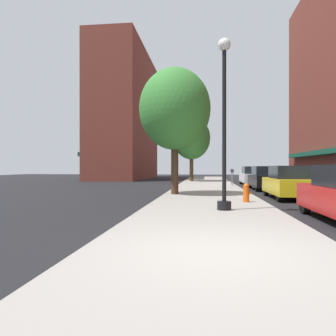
{
  "coord_description": "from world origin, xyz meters",
  "views": [
    {
      "loc": [
        -0.17,
        -5.58,
        1.59
      ],
      "look_at": [
        -2.73,
        16.31,
        1.53
      ],
      "focal_mm": 33.68,
      "sensor_mm": 36.0,
      "label": 1
    }
  ],
  "objects_px": {
    "car_yellow": "(288,183)",
    "car_white": "(252,176)",
    "parking_meter_far": "(233,175)",
    "car_black": "(265,178)",
    "parking_meter_near": "(231,175)",
    "tree_mid": "(175,109)",
    "fire_hydrant": "(246,193)",
    "tree_near": "(191,138)",
    "lamppost": "(224,120)"
  },
  "relations": [
    {
      "from": "parking_meter_near",
      "to": "car_white",
      "type": "relative_size",
      "value": 0.3
    },
    {
      "from": "parking_meter_near",
      "to": "tree_mid",
      "type": "height_order",
      "value": "tree_mid"
    },
    {
      "from": "lamppost",
      "to": "tree_mid",
      "type": "bearing_deg",
      "value": 110.51
    },
    {
      "from": "parking_meter_far",
      "to": "car_black",
      "type": "bearing_deg",
      "value": -56.06
    },
    {
      "from": "parking_meter_near",
      "to": "car_yellow",
      "type": "relative_size",
      "value": 0.3
    },
    {
      "from": "tree_mid",
      "to": "car_yellow",
      "type": "xyz_separation_m",
      "value": [
        5.8,
        -0.71,
        -3.94
      ]
    },
    {
      "from": "car_yellow",
      "to": "car_white",
      "type": "relative_size",
      "value": 1.0
    },
    {
      "from": "parking_meter_far",
      "to": "car_yellow",
      "type": "xyz_separation_m",
      "value": [
        1.95,
        -9.05,
        -0.14
      ]
    },
    {
      "from": "car_yellow",
      "to": "tree_mid",
      "type": "bearing_deg",
      "value": 174.58
    },
    {
      "from": "parking_meter_near",
      "to": "car_white",
      "type": "bearing_deg",
      "value": 42.24
    },
    {
      "from": "tree_near",
      "to": "car_white",
      "type": "xyz_separation_m",
      "value": [
        5.57,
        -4.82,
        -3.86
      ]
    },
    {
      "from": "parking_meter_near",
      "to": "tree_mid",
      "type": "relative_size",
      "value": 0.19
    },
    {
      "from": "parking_meter_near",
      "to": "lamppost",
      "type": "bearing_deg",
      "value": -95.59
    },
    {
      "from": "tree_near",
      "to": "car_black",
      "type": "bearing_deg",
      "value": -62.88
    },
    {
      "from": "car_white",
      "to": "tree_mid",
      "type": "bearing_deg",
      "value": -116.59
    },
    {
      "from": "lamppost",
      "to": "car_white",
      "type": "bearing_deg",
      "value": 78.77
    },
    {
      "from": "lamppost",
      "to": "parking_meter_near",
      "type": "relative_size",
      "value": 4.5
    },
    {
      "from": "lamppost",
      "to": "car_white",
      "type": "xyz_separation_m",
      "value": [
        3.5,
        17.64,
        -2.39
      ]
    },
    {
      "from": "car_white",
      "to": "parking_meter_far",
      "type": "bearing_deg",
      "value": -121.49
    },
    {
      "from": "fire_hydrant",
      "to": "lamppost",
      "type": "bearing_deg",
      "value": -112.58
    },
    {
      "from": "fire_hydrant",
      "to": "parking_meter_near",
      "type": "height_order",
      "value": "parking_meter_near"
    },
    {
      "from": "car_black",
      "to": "tree_mid",
      "type": "bearing_deg",
      "value": -138.69
    },
    {
      "from": "tree_mid",
      "to": "car_white",
      "type": "bearing_deg",
      "value": 63.27
    },
    {
      "from": "parking_meter_near",
      "to": "car_yellow",
      "type": "xyz_separation_m",
      "value": [
        1.95,
        -10.45,
        -0.14
      ]
    },
    {
      "from": "tree_mid",
      "to": "car_yellow",
      "type": "height_order",
      "value": "tree_mid"
    },
    {
      "from": "lamppost",
      "to": "tree_near",
      "type": "relative_size",
      "value": 0.86
    },
    {
      "from": "car_yellow",
      "to": "car_white",
      "type": "distance_m",
      "value": 12.22
    },
    {
      "from": "parking_meter_near",
      "to": "parking_meter_far",
      "type": "bearing_deg",
      "value": -90.0
    },
    {
      "from": "tree_near",
      "to": "car_white",
      "type": "relative_size",
      "value": 1.59
    },
    {
      "from": "parking_meter_near",
      "to": "tree_mid",
      "type": "bearing_deg",
      "value": -111.56
    },
    {
      "from": "parking_meter_far",
      "to": "car_white",
      "type": "relative_size",
      "value": 0.3
    },
    {
      "from": "car_yellow",
      "to": "car_white",
      "type": "xyz_separation_m",
      "value": [
        0.0,
        12.22,
        0.0
      ]
    },
    {
      "from": "car_black",
      "to": "car_white",
      "type": "height_order",
      "value": "same"
    },
    {
      "from": "car_yellow",
      "to": "fire_hydrant",
      "type": "bearing_deg",
      "value": -128.94
    },
    {
      "from": "lamppost",
      "to": "tree_near",
      "type": "bearing_deg",
      "value": 95.26
    },
    {
      "from": "fire_hydrant",
      "to": "parking_meter_far",
      "type": "height_order",
      "value": "parking_meter_far"
    },
    {
      "from": "car_yellow",
      "to": "car_white",
      "type": "height_order",
      "value": "same"
    },
    {
      "from": "tree_mid",
      "to": "car_yellow",
      "type": "distance_m",
      "value": 7.04
    },
    {
      "from": "tree_mid",
      "to": "car_black",
      "type": "xyz_separation_m",
      "value": [
        5.8,
        5.45,
        -3.94
      ]
    },
    {
      "from": "car_black",
      "to": "car_yellow",
      "type": "bearing_deg",
      "value": -91.91
    },
    {
      "from": "lamppost",
      "to": "tree_mid",
      "type": "distance_m",
      "value": 6.73
    },
    {
      "from": "tree_mid",
      "to": "car_yellow",
      "type": "relative_size",
      "value": 1.6
    },
    {
      "from": "lamppost",
      "to": "parking_meter_near",
      "type": "bearing_deg",
      "value": 84.41
    },
    {
      "from": "tree_near",
      "to": "tree_mid",
      "type": "bearing_deg",
      "value": -90.79
    },
    {
      "from": "parking_meter_far",
      "to": "car_yellow",
      "type": "relative_size",
      "value": 0.3
    },
    {
      "from": "lamppost",
      "to": "car_yellow",
      "type": "relative_size",
      "value": 1.37
    },
    {
      "from": "lamppost",
      "to": "parking_meter_far",
      "type": "distance_m",
      "value": 14.73
    },
    {
      "from": "lamppost",
      "to": "car_yellow",
      "type": "height_order",
      "value": "lamppost"
    },
    {
      "from": "car_yellow",
      "to": "car_black",
      "type": "relative_size",
      "value": 1.0
    },
    {
      "from": "parking_meter_far",
      "to": "car_black",
      "type": "height_order",
      "value": "car_black"
    }
  ]
}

